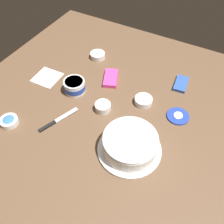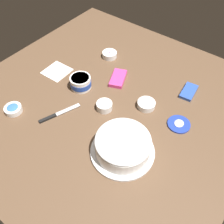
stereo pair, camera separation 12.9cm
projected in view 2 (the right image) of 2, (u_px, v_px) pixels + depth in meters
ground_plane at (107, 100)px, 1.39m from camera, size 1.54×1.54×0.00m
frosted_cake at (123, 146)px, 1.13m from camera, size 0.31×0.31×0.12m
frosting_tub at (81, 82)px, 1.43m from camera, size 0.12×0.12×0.07m
frosting_tub_lid at (179, 124)px, 1.27m from camera, size 0.12×0.12×0.02m
spreading_knife at (56, 115)px, 1.32m from camera, size 0.23×0.10×0.01m
sprinkle_bowl_orange at (146, 104)px, 1.35m from camera, size 0.10×0.10×0.03m
sprinkle_bowl_yellow at (104, 106)px, 1.34m from camera, size 0.09×0.09×0.04m
sprinkle_bowl_pink at (110, 54)px, 1.64m from camera, size 0.10×0.10×0.04m
sprinkle_bowl_blue at (13, 109)px, 1.33m from camera, size 0.09×0.09×0.04m
candy_box_lower at (189, 92)px, 1.42m from camera, size 0.14×0.09×0.02m
candy_box_upper at (118, 78)px, 1.50m from camera, size 0.17×0.13×0.02m
paper_napkin at (57, 71)px, 1.55m from camera, size 0.16×0.16×0.01m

